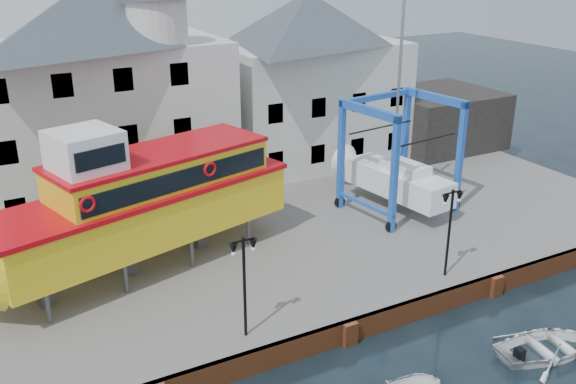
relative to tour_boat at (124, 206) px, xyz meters
name	(u,v)px	position (x,y,z in m)	size (l,w,h in m)	color
ground	(349,344)	(6.53, -8.24, -4.33)	(140.00, 140.00, 0.00)	black
hardstanding	(237,231)	(6.53, 2.76, -3.83)	(44.00, 22.00, 1.00)	slate
quay_wall	(348,332)	(6.53, -8.13, -3.83)	(44.00, 0.47, 1.00)	brown
building_white_main	(101,90)	(1.66, 10.15, 3.01)	(14.00, 8.30, 14.00)	silver
building_white_right	(308,78)	(15.53, 10.76, 2.27)	(12.00, 8.00, 11.20)	silver
shed_dark	(438,118)	(25.53, 8.76, -1.33)	(8.00, 7.00, 4.00)	black
lamp_post_left	(244,262)	(2.53, -7.04, -0.15)	(1.12, 0.32, 4.20)	black
lamp_post_right	(451,211)	(12.53, -7.04, -0.15)	(1.12, 0.32, 4.20)	black
tour_boat	(124,206)	(0.00, 0.00, 0.00)	(16.65, 7.96, 7.06)	#59595E
travel_lift	(390,171)	(15.31, 1.01, -1.30)	(6.18, 8.20, 12.09)	#1C4AA8
motorboat_b	(547,353)	(13.08, -12.52, -4.33)	(3.12, 4.37, 0.90)	white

